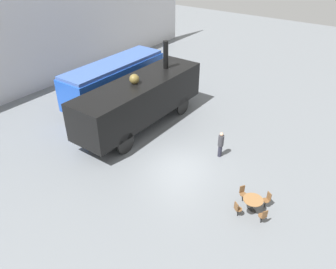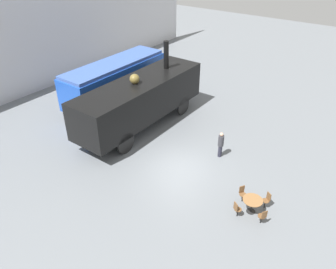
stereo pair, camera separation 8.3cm
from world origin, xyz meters
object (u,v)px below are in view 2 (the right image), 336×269
at_px(streamlined_locomotive, 123,76).
at_px(cafe_table_near, 252,202).
at_px(visitor_person, 221,144).
at_px(steam_locomotive, 141,98).
at_px(cafe_chair_0, 267,199).

distance_m(streamlined_locomotive, cafe_table_near, 14.70).
distance_m(cafe_table_near, visitor_person, 4.71).
height_order(steam_locomotive, cafe_chair_0, steam_locomotive).
bearing_deg(steam_locomotive, visitor_person, -90.45).
relative_size(streamlined_locomotive, cafe_table_near, 11.25).
distance_m(steam_locomotive, visitor_person, 6.29).
bearing_deg(streamlined_locomotive, visitor_person, -103.35).
xyz_separation_m(cafe_chair_0, visitor_person, (2.45, 3.92, 0.40)).
bearing_deg(visitor_person, cafe_chair_0, -122.00).
distance_m(cafe_chair_0, visitor_person, 4.64).
bearing_deg(visitor_person, steam_locomotive, 89.55).
xyz_separation_m(cafe_table_near, visitor_person, (3.18, 3.47, 0.28)).
relative_size(steam_locomotive, cafe_chair_0, 11.89).
distance_m(steam_locomotive, cafe_table_near, 10.28).
xyz_separation_m(cafe_table_near, cafe_chair_0, (0.73, -0.45, -0.12)).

